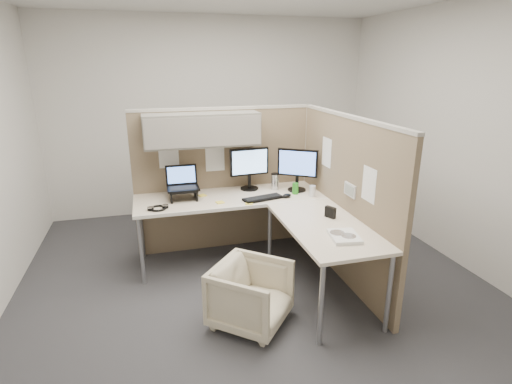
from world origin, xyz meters
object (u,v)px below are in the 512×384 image
object	(u,v)px
monitor_left	(249,165)
keyboard	(263,198)
desk	(262,211)
office_chair	(251,292)

from	to	relation	value
monitor_left	keyboard	size ratio (longest dim) A/B	1.12
desk	monitor_left	size ratio (longest dim) A/B	4.29
office_chair	keyboard	distance (m)	1.16
desk	office_chair	distance (m)	0.92
desk	monitor_left	xyz separation A→B (m)	(0.03, 0.60, 0.32)
desk	office_chair	xyz separation A→B (m)	(-0.31, -0.77, -0.40)
monitor_left	keyboard	xyz separation A→B (m)	(0.04, -0.38, -0.26)
office_chair	keyboard	size ratio (longest dim) A/B	1.40
office_chair	monitor_left	size ratio (longest dim) A/B	1.25
monitor_left	keyboard	distance (m)	0.46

